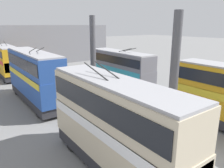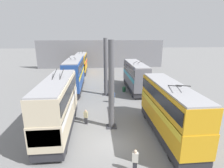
{
  "view_description": "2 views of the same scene",
  "coord_description": "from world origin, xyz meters",
  "views": [
    {
      "loc": [
        -5.75,
        11.5,
        7.97
      ],
      "look_at": [
        12.02,
        -1.41,
        1.96
      ],
      "focal_mm": 35.0,
      "sensor_mm": 36.0,
      "label": 1
    },
    {
      "loc": [
        -13.12,
        1.4,
        9.22
      ],
      "look_at": [
        11.01,
        -0.77,
        2.42
      ],
      "focal_mm": 28.0,
      "sensor_mm": 36.0,
      "label": 2
    }
  ],
  "objects": [
    {
      "name": "ground_plane",
      "position": [
        0.0,
        0.0,
        0.0
      ],
      "size": [
        240.0,
        240.0,
        0.0
      ],
      "primitive_type": "plane",
      "color": "slate"
    },
    {
      "name": "oil_drum",
      "position": [
        14.67,
        -3.15,
        0.41
      ],
      "size": [
        0.61,
        0.61,
        0.82
      ],
      "color": "#235638",
      "rests_on": "ground_plane"
    },
    {
      "name": "person_by_right_row",
      "position": [
        3.99,
        2.65,
        0.86
      ],
      "size": [
        0.35,
        0.47,
        1.64
      ],
      "rotation": [
        0.0,
        0.0,
        2.86
      ],
      "color": "#2D2D33",
      "rests_on": "ground_plane"
    },
    {
      "name": "support_column_near",
      "position": [
        3.15,
        0.0,
        4.29
      ],
      "size": [
        1.04,
        1.04,
        8.83
      ],
      "color": "#4C4C51",
      "rests_on": "ground_plane"
    },
    {
      "name": "support_column_far",
      "position": [
        13.37,
        0.0,
        4.29
      ],
      "size": [
        1.04,
        1.04,
        8.83
      ],
      "color": "#4C4C51",
      "rests_on": "ground_plane"
    },
    {
      "name": "bus_right_far",
      "position": [
        30.37,
        5.16,
        2.77
      ],
      "size": [
        9.12,
        2.54,
        5.48
      ],
      "color": "black",
      "rests_on": "ground_plane"
    },
    {
      "name": "bus_right_near",
      "position": [
        2.77,
        5.16,
        2.99
      ],
      "size": [
        9.84,
        2.54,
        5.89
      ],
      "color": "black",
      "rests_on": "ground_plane"
    },
    {
      "name": "person_aisle_midway",
      "position": [
        9.84,
        -0.86,
        0.9
      ],
      "size": [
        0.28,
        0.44,
        1.71
      ],
      "rotation": [
        0.0,
        0.0,
        3.25
      ],
      "color": "#384251",
      "rests_on": "ground_plane"
    },
    {
      "name": "bus_right_mid",
      "position": [
        16.51,
        5.16,
        3.05
      ],
      "size": [
        11.02,
        2.54,
        5.99
      ],
      "color": "black",
      "rests_on": "ground_plane"
    },
    {
      "name": "bus_left_far",
      "position": [
        15.39,
        -5.16,
        2.71
      ],
      "size": [
        10.0,
        2.54,
        5.39
      ],
      "color": "black",
      "rests_on": "ground_plane"
    },
    {
      "name": "depot_back_wall",
      "position": [
        37.49,
        0.0,
        3.92
      ],
      "size": [
        0.5,
        36.0,
        7.83
      ],
      "color": "slate",
      "rests_on": "ground_plane"
    }
  ]
}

